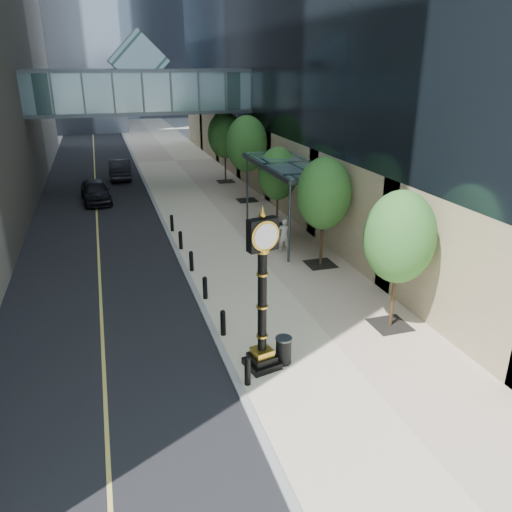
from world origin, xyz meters
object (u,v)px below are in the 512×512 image
at_px(car_near, 95,191).
at_px(car_far, 120,169).
at_px(pedestrian, 284,235).
at_px(street_clock, 262,304).
at_px(trash_bin, 283,351).

relative_size(car_near, car_far, 0.93).
bearing_deg(pedestrian, car_near, -46.79).
bearing_deg(street_clock, car_near, 89.37).
bearing_deg(car_far, street_clock, 97.89).
xyz_separation_m(street_clock, pedestrian, (4.43, 9.94, -1.40)).
height_order(pedestrian, car_near, pedestrian).
bearing_deg(car_near, car_far, 69.35).
height_order(street_clock, trash_bin, street_clock).
xyz_separation_m(trash_bin, car_near, (-5.74, 23.65, 0.32)).
distance_m(street_clock, pedestrian, 10.97).
bearing_deg(car_far, car_near, 77.05).
relative_size(street_clock, pedestrian, 2.91).
bearing_deg(car_near, trash_bin, -81.31).
bearing_deg(car_near, street_clock, -83.05).
bearing_deg(trash_bin, pedestrian, 69.72).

